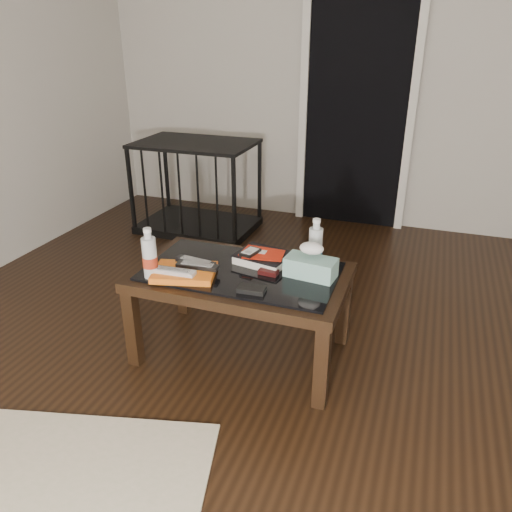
{
  "coord_description": "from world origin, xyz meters",
  "views": [
    {
      "loc": [
        0.21,
        -1.59,
        1.5
      ],
      "look_at": [
        -0.49,
        0.38,
        0.55
      ],
      "focal_mm": 35.0,
      "sensor_mm": 36.0,
      "label": 1
    }
  ],
  "objects_px": {
    "coffee_table": "(242,282)",
    "water_bottle_left": "(149,253)",
    "water_bottle_right": "(316,243)",
    "textbook": "(263,258)",
    "pet_crate": "(198,202)",
    "tissue_box": "(311,267)"
  },
  "relations": [
    {
      "from": "tissue_box",
      "to": "water_bottle_left",
      "type": "bearing_deg",
      "value": -153.53
    },
    {
      "from": "water_bottle_left",
      "to": "tissue_box",
      "type": "bearing_deg",
      "value": 19.88
    },
    {
      "from": "pet_crate",
      "to": "water_bottle_right",
      "type": "height_order",
      "value": "pet_crate"
    },
    {
      "from": "water_bottle_right",
      "to": "tissue_box",
      "type": "distance_m",
      "value": 0.14
    },
    {
      "from": "coffee_table",
      "to": "water_bottle_right",
      "type": "height_order",
      "value": "water_bottle_right"
    },
    {
      "from": "pet_crate",
      "to": "textbook",
      "type": "bearing_deg",
      "value": -51.97
    },
    {
      "from": "textbook",
      "to": "pet_crate",
      "type": "bearing_deg",
      "value": 137.77
    },
    {
      "from": "water_bottle_right",
      "to": "tissue_box",
      "type": "bearing_deg",
      "value": -85.6
    },
    {
      "from": "textbook",
      "to": "water_bottle_right",
      "type": "bearing_deg",
      "value": 22.19
    },
    {
      "from": "textbook",
      "to": "tissue_box",
      "type": "relative_size",
      "value": 1.09
    },
    {
      "from": "textbook",
      "to": "water_bottle_left",
      "type": "xyz_separation_m",
      "value": [
        -0.43,
        -0.32,
        0.1
      ]
    },
    {
      "from": "coffee_table",
      "to": "water_bottle_left",
      "type": "bearing_deg",
      "value": -151.38
    },
    {
      "from": "water_bottle_right",
      "to": "textbook",
      "type": "bearing_deg",
      "value": -168.85
    },
    {
      "from": "pet_crate",
      "to": "tissue_box",
      "type": "distance_m",
      "value": 1.95
    },
    {
      "from": "pet_crate",
      "to": "water_bottle_left",
      "type": "relative_size",
      "value": 3.84
    },
    {
      "from": "coffee_table",
      "to": "pet_crate",
      "type": "bearing_deg",
      "value": 122.65
    },
    {
      "from": "textbook",
      "to": "water_bottle_right",
      "type": "xyz_separation_m",
      "value": [
        0.24,
        0.05,
        0.1
      ]
    },
    {
      "from": "coffee_table",
      "to": "water_bottle_right",
      "type": "xyz_separation_m",
      "value": [
        0.31,
        0.17,
        0.18
      ]
    },
    {
      "from": "coffee_table",
      "to": "pet_crate",
      "type": "relative_size",
      "value": 1.09
    },
    {
      "from": "tissue_box",
      "to": "water_bottle_right",
      "type": "bearing_deg",
      "value": 100.99
    },
    {
      "from": "water_bottle_right",
      "to": "tissue_box",
      "type": "relative_size",
      "value": 1.03
    },
    {
      "from": "textbook",
      "to": "water_bottle_right",
      "type": "height_order",
      "value": "water_bottle_right"
    }
  ]
}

